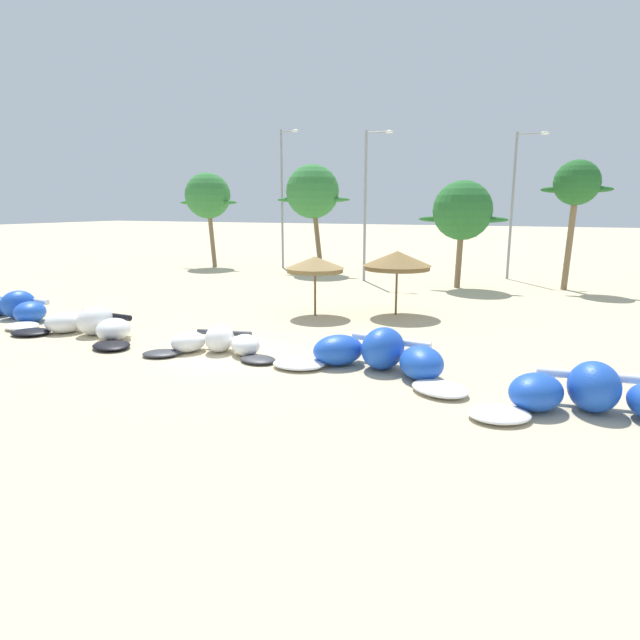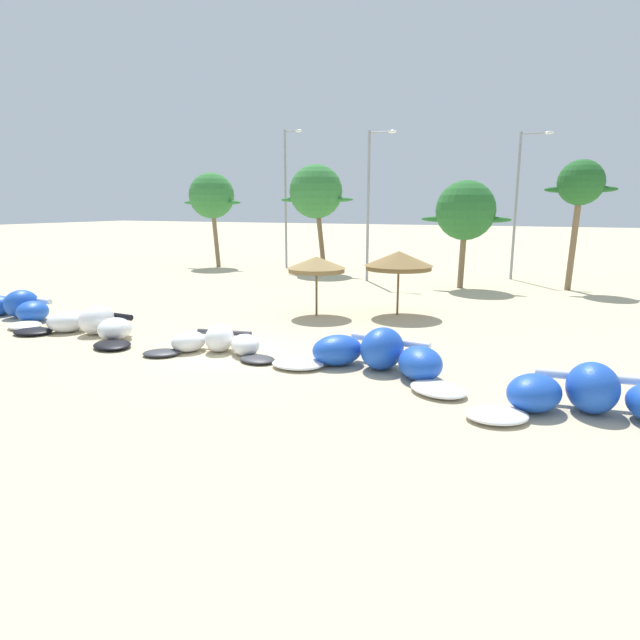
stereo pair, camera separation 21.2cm
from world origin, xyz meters
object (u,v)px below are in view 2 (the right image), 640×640
Objects in this scene: palm_left at (316,192)px; lamppost_west_center at (370,199)px; lamppost_west at (287,194)px; palm_leftmost at (212,196)px; kite_left_of_center at (217,343)px; beach_umbrella_near_van at (316,264)px; kite_right_of_center at (594,398)px; beach_umbrella_middle at (399,260)px; kite_far_left at (14,308)px; palm_center_left at (581,185)px; lamppost_east_center at (519,199)px; kite_left at (91,325)px; palm_left_of_gap at (466,211)px; kite_center at (377,356)px.

lamppost_west_center is at bearing -29.57° from palm_left.
palm_leftmost is at bearing -165.54° from lamppost_west.
palm_left is at bearing 106.31° from kite_left_of_center.
beach_umbrella_near_van is at bearing -58.56° from lamppost_west.
kite_right_of_center is 0.64× the size of lamppost_west_center.
kite_left_of_center is 1.54× the size of beach_umbrella_middle.
lamppost_west is (6.15, 1.59, 0.19)m from palm_leftmost.
kite_far_left is at bearing -94.14° from lamppost_west.
palm_leftmost reaches higher than beach_umbrella_near_van.
kite_right_of_center is at bearing -88.91° from palm_center_left.
palm_leftmost is 23.86m from lamppost_east_center.
beach_umbrella_middle is (9.81, 8.94, 2.11)m from kite_left.
kite_right_of_center is 24.97m from lamppost_west_center.
palm_center_left reaches higher than beach_umbrella_middle.
palm_left_of_gap is (1.23, 9.92, 2.14)m from beach_umbrella_middle.
kite_left is at bearing -103.54° from lamppost_west_center.
lamppost_west_center is at bearing 121.92° from kite_right_of_center.
beach_umbrella_near_van reaches higher than kite_left.
palm_left_of_gap is (4.63, 11.58, 2.31)m from beach_umbrella_near_van.
kite_far_left is 22.82m from palm_left.
beach_umbrella_middle is 10.22m from palm_left_of_gap.
beach_umbrella_near_van is at bearing 126.64° from kite_center.
kite_left is 22.26m from palm_left_of_gap.
lamppost_west_center reaches higher than kite_right_of_center.
palm_left_of_gap reaches higher than beach_umbrella_middle.
kite_right_of_center is 0.81× the size of palm_center_left.
lamppost_west is (-13.85, 15.45, 3.41)m from beach_umbrella_middle.
kite_center is 1.05× the size of kite_right_of_center.
palm_left_of_gap is at bearing 108.23° from kite_right_of_center.
lamppost_west is (-15.09, 5.53, 1.27)m from palm_left_of_gap.
palm_leftmost reaches higher than beach_umbrella_middle.
palm_left_of_gap is at bearing 92.13° from kite_center.
kite_right_of_center is 30.52m from palm_left.
beach_umbrella_middle is (15.54, 7.90, 2.07)m from kite_far_left.
kite_left_of_center is (6.01, -0.14, -0.06)m from kite_left.
palm_center_left is (5.50, 20.54, 5.69)m from kite_center.
palm_left reaches higher than palm_leftmost.
palm_center_left is (-0.42, 21.88, 5.71)m from kite_right_of_center.
kite_center reaches higher than kite_far_left.
palm_center_left is 0.78× the size of lamppost_west_center.
kite_center is (11.73, 0.12, 0.07)m from kite_left.
palm_left_of_gap is at bearing -10.52° from palm_leftmost.
palm_left_of_gap is at bearing 82.91° from beach_umbrella_middle.
palm_left_of_gap reaches higher than kite_left.
lamppost_west_center is at bearing -28.86° from lamppost_west.
kite_left is 0.82× the size of palm_leftmost.
palm_leftmost is at bearing 139.23° from kite_right_of_center.
beach_umbrella_near_van is at bearing 142.93° from kite_right_of_center.
kite_far_left is at bearing 174.50° from kite_right_of_center.
lamppost_west_center is (-7.02, 19.44, 4.94)m from kite_center.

